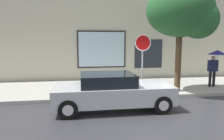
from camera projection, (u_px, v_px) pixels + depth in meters
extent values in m
plane|color=#333338|center=(148.00, 107.00, 8.04)|extent=(60.00, 60.00, 0.00)
cube|color=#A3A099|center=(130.00, 88.00, 10.97)|extent=(20.00, 4.00, 0.15)
cube|color=beige|center=(121.00, 25.00, 12.95)|extent=(20.00, 0.40, 7.00)
cube|color=black|center=(102.00, 49.00, 12.74)|extent=(2.95, 0.06, 2.25)
cube|color=silver|center=(102.00, 49.00, 12.71)|extent=(2.79, 0.03, 2.09)
cube|color=#262B33|center=(148.00, 54.00, 13.24)|extent=(1.80, 0.04, 1.80)
cone|color=#99999E|center=(171.00, 31.00, 13.13)|extent=(0.22, 0.24, 0.24)
cube|color=#B7BABF|center=(113.00, 93.00, 7.76)|extent=(4.30, 1.83, 0.64)
cube|color=black|center=(107.00, 79.00, 7.65)|extent=(1.94, 1.61, 0.43)
cylinder|color=black|center=(147.00, 93.00, 8.86)|extent=(0.64, 0.22, 0.64)
cylinder|color=silver|center=(147.00, 93.00, 8.86)|extent=(0.35, 0.24, 0.35)
cylinder|color=black|center=(163.00, 105.00, 7.21)|extent=(0.64, 0.22, 0.64)
cylinder|color=silver|center=(163.00, 105.00, 7.21)|extent=(0.35, 0.24, 0.35)
cylinder|color=black|center=(70.00, 96.00, 8.38)|extent=(0.64, 0.22, 0.64)
cylinder|color=silver|center=(70.00, 96.00, 8.38)|extent=(0.35, 0.24, 0.35)
cylinder|color=black|center=(68.00, 109.00, 6.73)|extent=(0.64, 0.22, 0.64)
cylinder|color=silver|center=(68.00, 109.00, 6.73)|extent=(0.35, 0.24, 0.35)
cylinder|color=red|center=(98.00, 84.00, 9.76)|extent=(0.22, 0.22, 0.69)
sphere|color=#AD1814|center=(98.00, 77.00, 9.71)|extent=(0.23, 0.23, 0.23)
cylinder|color=#AD1814|center=(98.00, 84.00, 9.60)|extent=(0.09, 0.12, 0.09)
cylinder|color=#AD1814|center=(97.00, 83.00, 9.91)|extent=(0.09, 0.12, 0.09)
cylinder|color=red|center=(98.00, 91.00, 9.81)|extent=(0.30, 0.30, 0.06)
cylinder|color=black|center=(210.00, 79.00, 10.81)|extent=(0.14, 0.14, 0.81)
cylinder|color=black|center=(214.00, 79.00, 10.84)|extent=(0.14, 0.14, 0.81)
cube|color=#191E38|center=(213.00, 66.00, 10.73)|extent=(0.47, 0.22, 0.57)
sphere|color=tan|center=(213.00, 58.00, 10.67)|extent=(0.22, 0.22, 0.22)
cylinder|color=#4C4C51|center=(217.00, 61.00, 10.73)|extent=(0.02, 0.02, 0.90)
cone|color=navy|center=(218.00, 52.00, 10.67)|extent=(0.97, 0.97, 0.22)
cylinder|color=#4C3823|center=(178.00, 61.00, 9.76)|extent=(0.28, 0.28, 2.84)
ellipsoid|color=#235628|center=(180.00, 11.00, 9.45)|extent=(3.11, 2.65, 2.34)
sphere|color=#235628|center=(199.00, 19.00, 9.23)|extent=(1.71, 1.71, 1.71)
cylinder|color=gray|center=(142.00, 64.00, 9.64)|extent=(0.07, 0.07, 2.63)
cylinder|color=white|center=(143.00, 43.00, 9.47)|extent=(0.76, 0.02, 0.76)
cylinder|color=red|center=(143.00, 43.00, 9.45)|extent=(0.66, 0.02, 0.66)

